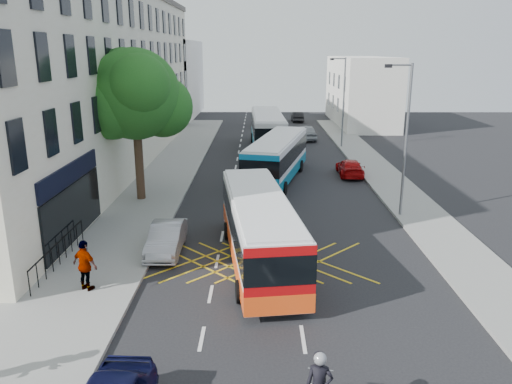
{
  "coord_description": "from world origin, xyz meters",
  "views": [
    {
      "loc": [
        -1.41,
        -13.84,
        8.76
      ],
      "look_at": [
        -1.54,
        9.2,
        2.2
      ],
      "focal_mm": 35.0,
      "sensor_mm": 36.0,
      "label": 1
    }
  ],
  "objects_px": {
    "bus_mid": "(277,158)",
    "distant_car_dark": "(297,117)",
    "parked_car_silver": "(166,238)",
    "distant_car_silver": "(306,132)",
    "bus_far": "(268,130)",
    "street_tree": "(134,95)",
    "distant_car_grey": "(266,121)",
    "bus_near": "(259,228)",
    "lamp_far": "(343,98)",
    "red_hatchback": "(350,168)",
    "pedestrian_far": "(85,265)",
    "lamp_near": "(405,133)"
  },
  "relations": [
    {
      "from": "lamp_near",
      "to": "red_hatchback",
      "type": "xyz_separation_m",
      "value": [
        -1.01,
        9.33,
        -4.02
      ]
    },
    {
      "from": "street_tree",
      "to": "bus_near",
      "type": "distance_m",
      "value": 12.44
    },
    {
      "from": "bus_near",
      "to": "street_tree",
      "type": "bearing_deg",
      "value": 120.79
    },
    {
      "from": "red_hatchback",
      "to": "distant_car_silver",
      "type": "height_order",
      "value": "distant_car_silver"
    },
    {
      "from": "bus_mid",
      "to": "pedestrian_far",
      "type": "bearing_deg",
      "value": -100.63
    },
    {
      "from": "parked_car_silver",
      "to": "distant_car_silver",
      "type": "distance_m",
      "value": 30.72
    },
    {
      "from": "distant_car_grey",
      "to": "red_hatchback",
      "type": "bearing_deg",
      "value": -84.12
    },
    {
      "from": "street_tree",
      "to": "distant_car_grey",
      "type": "distance_m",
      "value": 31.72
    },
    {
      "from": "bus_near",
      "to": "red_hatchback",
      "type": "height_order",
      "value": "bus_near"
    },
    {
      "from": "bus_mid",
      "to": "lamp_far",
      "type": "bearing_deg",
      "value": 75.86
    },
    {
      "from": "bus_far",
      "to": "parked_car_silver",
      "type": "bearing_deg",
      "value": -103.44
    },
    {
      "from": "red_hatchback",
      "to": "distant_car_silver",
      "type": "bearing_deg",
      "value": -81.98
    },
    {
      "from": "lamp_near",
      "to": "red_hatchback",
      "type": "bearing_deg",
      "value": 96.19
    },
    {
      "from": "red_hatchback",
      "to": "pedestrian_far",
      "type": "distance_m",
      "value": 22.44
    },
    {
      "from": "distant_car_grey",
      "to": "distant_car_silver",
      "type": "relative_size",
      "value": 1.21
    },
    {
      "from": "lamp_near",
      "to": "bus_near",
      "type": "relative_size",
      "value": 0.76
    },
    {
      "from": "bus_far",
      "to": "distant_car_silver",
      "type": "relative_size",
      "value": 2.66
    },
    {
      "from": "street_tree",
      "to": "distant_car_dark",
      "type": "xyz_separation_m",
      "value": [
        11.98,
        34.76,
        -5.66
      ]
    },
    {
      "from": "bus_mid",
      "to": "pedestrian_far",
      "type": "height_order",
      "value": "bus_mid"
    },
    {
      "from": "distant_car_grey",
      "to": "distant_car_silver",
      "type": "height_order",
      "value": "distant_car_silver"
    },
    {
      "from": "red_hatchback",
      "to": "distant_car_grey",
      "type": "bearing_deg",
      "value": -75.14
    },
    {
      "from": "lamp_far",
      "to": "bus_mid",
      "type": "height_order",
      "value": "lamp_far"
    },
    {
      "from": "bus_mid",
      "to": "distant_car_dark",
      "type": "height_order",
      "value": "bus_mid"
    },
    {
      "from": "street_tree",
      "to": "lamp_far",
      "type": "bearing_deg",
      "value": 49.19
    },
    {
      "from": "distant_car_grey",
      "to": "distant_car_silver",
      "type": "distance_m",
      "value": 9.63
    },
    {
      "from": "lamp_far",
      "to": "bus_near",
      "type": "height_order",
      "value": "lamp_far"
    },
    {
      "from": "bus_mid",
      "to": "distant_car_silver",
      "type": "xyz_separation_m",
      "value": [
        3.54,
        16.42,
        -0.83
      ]
    },
    {
      "from": "distant_car_dark",
      "to": "pedestrian_far",
      "type": "height_order",
      "value": "pedestrian_far"
    },
    {
      "from": "lamp_far",
      "to": "pedestrian_far",
      "type": "height_order",
      "value": "lamp_far"
    },
    {
      "from": "parked_car_silver",
      "to": "distant_car_silver",
      "type": "bearing_deg",
      "value": 72.66
    },
    {
      "from": "bus_mid",
      "to": "red_hatchback",
      "type": "height_order",
      "value": "bus_mid"
    },
    {
      "from": "bus_far",
      "to": "distant_car_silver",
      "type": "bearing_deg",
      "value": 48.06
    },
    {
      "from": "street_tree",
      "to": "distant_car_silver",
      "type": "xyz_separation_m",
      "value": [
        11.91,
        21.45,
        -5.54
      ]
    },
    {
      "from": "bus_near",
      "to": "distant_car_grey",
      "type": "bearing_deg",
      "value": 81.3
    },
    {
      "from": "lamp_far",
      "to": "distant_car_grey",
      "type": "height_order",
      "value": "lamp_far"
    },
    {
      "from": "parked_car_silver",
      "to": "distant_car_dark",
      "type": "relative_size",
      "value": 1.04
    },
    {
      "from": "lamp_far",
      "to": "distant_car_grey",
      "type": "distance_m",
      "value": 15.31
    },
    {
      "from": "distant_car_grey",
      "to": "distant_car_dark",
      "type": "bearing_deg",
      "value": 40.62
    },
    {
      "from": "bus_mid",
      "to": "distant_car_dark",
      "type": "bearing_deg",
      "value": 96.76
    },
    {
      "from": "bus_near",
      "to": "distant_car_dark",
      "type": "distance_m",
      "value": 44.06
    },
    {
      "from": "street_tree",
      "to": "bus_mid",
      "type": "height_order",
      "value": "street_tree"
    },
    {
      "from": "street_tree",
      "to": "bus_far",
      "type": "xyz_separation_m",
      "value": [
        7.91,
        16.65,
        -4.56
      ]
    },
    {
      "from": "parked_car_silver",
      "to": "red_hatchback",
      "type": "bearing_deg",
      "value": 52.74
    },
    {
      "from": "lamp_near",
      "to": "bus_near",
      "type": "bearing_deg",
      "value": -141.39
    },
    {
      "from": "bus_near",
      "to": "parked_car_silver",
      "type": "distance_m",
      "value": 4.38
    },
    {
      "from": "lamp_near",
      "to": "bus_far",
      "type": "relative_size",
      "value": 0.68
    },
    {
      "from": "bus_near",
      "to": "bus_mid",
      "type": "relative_size",
      "value": 0.96
    },
    {
      "from": "bus_mid",
      "to": "distant_car_grey",
      "type": "relative_size",
      "value": 2.04
    },
    {
      "from": "lamp_near",
      "to": "pedestrian_far",
      "type": "distance_m",
      "value": 16.98
    },
    {
      "from": "red_hatchback",
      "to": "lamp_far",
      "type": "bearing_deg",
      "value": -94.15
    }
  ]
}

